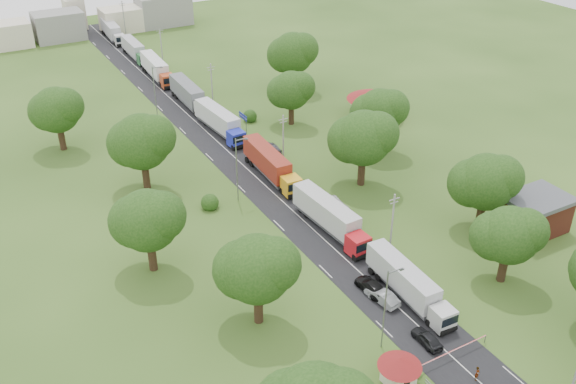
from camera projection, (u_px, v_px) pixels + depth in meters
ground at (324, 240)px, 85.65m from camera, size 260.00×260.00×0.00m
road at (256, 177)px, 100.70m from camera, size 8.00×200.00×0.04m
boom_barrier at (444, 356)px, 65.81m from camera, size 9.22×0.35×1.18m
guard_booth at (400, 367)px, 62.67m from camera, size 4.40×4.40×3.45m
info_sign at (243, 119)px, 112.70m from camera, size 0.12×3.10×4.10m
pole_1 at (392, 224)px, 80.38m from camera, size 1.60×0.24×9.00m
pole_2 at (283, 140)px, 101.45m from camera, size 1.60×0.24×9.00m
pole_3 at (212, 85)px, 122.52m from camera, size 1.60×0.24×9.00m
pole_4 at (161, 47)px, 143.59m from camera, size 1.60×0.24×9.00m
pole_5 at (124, 18)px, 164.66m from camera, size 1.60×0.24×9.00m
lamp_0 at (386, 305)px, 65.53m from camera, size 2.03×0.22×10.00m
lamp_1 at (238, 167)px, 91.87m from camera, size 2.03×0.22×10.00m
lamp_2 at (155, 90)px, 118.20m from camera, size 2.03×0.22×10.00m
tree_2 at (509, 235)px, 74.88m from camera, size 8.00×8.00×10.10m
tree_3 at (485, 181)px, 84.66m from camera, size 8.80×8.80×11.07m
tree_4 at (363, 138)px, 94.91m from camera, size 9.60×9.60×12.05m
tree_5 at (379, 111)px, 105.08m from camera, size 8.80×8.80×11.07m
tree_6 at (291, 90)px, 115.19m from camera, size 8.00×8.00×10.10m
tree_7 at (293, 53)px, 129.71m from camera, size 9.60×9.60×12.05m
tree_10 at (256, 268)px, 68.20m from camera, size 8.80×8.80×11.07m
tree_11 at (147, 220)px, 76.50m from camera, size 8.80×8.80×11.07m
tree_12 at (141, 141)px, 93.81m from camera, size 9.60×9.60×12.05m
tree_13 at (56, 110)px, 105.75m from camera, size 8.80×8.80×11.07m
house_brick at (535, 213)px, 86.40m from camera, size 8.60×6.60×5.20m
house_cream at (375, 99)px, 119.21m from camera, size 10.08×10.08×5.80m
distant_town at (101, 20)px, 166.96m from camera, size 52.00×8.00×8.00m
church at (74, 9)px, 170.03m from camera, size 5.00×5.00×12.30m
truck_0 at (407, 283)px, 74.25m from camera, size 2.92×14.30×3.95m
truck_1 at (330, 217)px, 86.41m from camera, size 3.30×15.41×4.26m
truck_2 at (270, 164)px, 99.70m from camera, size 3.23×15.50×4.29m
truck_3 at (220, 121)px, 113.79m from camera, size 3.48×15.48×4.27m
truck_4 at (189, 94)px, 124.93m from camera, size 3.03×15.73×4.35m
truck_5 at (156, 68)px, 138.11m from camera, size 3.23×15.59×4.31m
truck_6 at (134, 49)px, 150.29m from camera, size 2.64×14.18×3.93m
truck_7 at (112, 31)px, 163.18m from camera, size 3.26×14.97×4.13m
car_lane_front at (427, 338)px, 68.31m from camera, size 1.68×4.05×1.37m
car_lane_mid at (382, 296)px, 74.23m from camera, size 2.20×4.74×1.50m
car_lane_rear at (371, 287)px, 75.82m from camera, size 2.15×5.10×1.47m
car_verge_near at (334, 204)px, 92.17m from camera, size 2.97×5.66×1.52m
car_verge_far at (271, 147)px, 107.96m from camera, size 2.22×4.96×1.66m
pedestrian_near at (477, 374)px, 63.77m from camera, size 0.70×0.60×1.64m
pedestrian_booth at (418, 369)px, 64.31m from camera, size 0.95×1.01×1.66m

